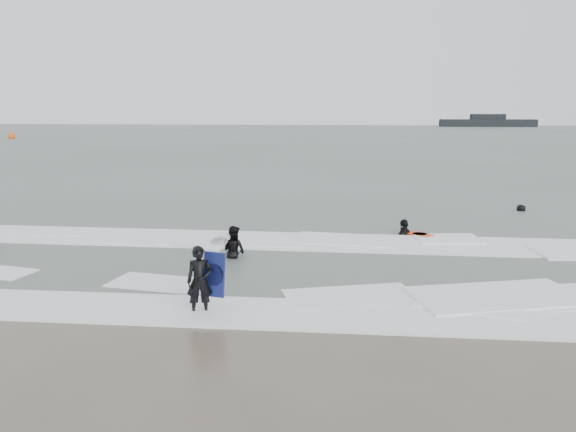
# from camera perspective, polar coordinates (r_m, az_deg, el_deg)

# --- Properties ---
(ground) EXTENTS (320.00, 320.00, 0.00)m
(ground) POSITION_cam_1_polar(r_m,az_deg,el_deg) (12.77, -2.60, -9.00)
(ground) COLOR brown
(ground) RESTS_ON ground
(sea) EXTENTS (320.00, 320.00, 0.00)m
(sea) POSITION_cam_1_polar(r_m,az_deg,el_deg) (91.99, 5.41, 7.96)
(sea) COLOR #47544C
(sea) RESTS_ON ground
(surfer_centre) EXTENTS (0.64, 0.51, 1.52)m
(surfer_centre) POSITION_cam_1_polar(r_m,az_deg,el_deg) (12.34, -8.86, -9.83)
(surfer_centre) COLOR black
(surfer_centre) RESTS_ON ground
(surfer_wading) EXTENTS (0.95, 0.90, 1.54)m
(surfer_wading) POSITION_cam_1_polar(r_m,az_deg,el_deg) (16.67, -5.50, -4.33)
(surfer_wading) COLOR black
(surfer_wading) RESTS_ON ground
(surfer_right_near) EXTENTS (0.97, 1.06, 1.74)m
(surfer_right_near) POSITION_cam_1_polar(r_m,az_deg,el_deg) (19.98, 11.72, -1.99)
(surfer_right_near) COLOR black
(surfer_right_near) RESTS_ON ground
(surfer_right_far) EXTENTS (0.82, 0.65, 1.48)m
(surfer_right_far) POSITION_cam_1_polar(r_m,az_deg,el_deg) (26.17, 22.58, 0.38)
(surfer_right_far) COLOR black
(surfer_right_far) RESTS_ON ground
(surf_foam) EXTENTS (30.03, 9.06, 0.09)m
(surf_foam) POSITION_cam_1_polar(r_m,az_deg,el_deg) (16.26, -0.53, -4.51)
(surf_foam) COLOR white
(surf_foam) RESTS_ON ground
(bodyboards) EXTENTS (7.05, 8.58, 1.25)m
(bodyboards) POSITION_cam_1_polar(r_m,az_deg,el_deg) (15.91, 1.22, -3.15)
(bodyboards) COLOR #10164B
(bodyboards) RESTS_ON ground
(buoy) EXTENTS (1.00, 1.00, 1.65)m
(buoy) POSITION_cam_1_polar(r_m,az_deg,el_deg) (97.80, -26.27, 7.28)
(buoy) COLOR #EC4C0A
(buoy) RESTS_ON ground
(vessel_horizon) EXTENTS (25.03, 4.47, 3.40)m
(vessel_horizon) POSITION_cam_1_polar(r_m,az_deg,el_deg) (163.10, 19.60, 8.97)
(vessel_horizon) COLOR black
(vessel_horizon) RESTS_ON ground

